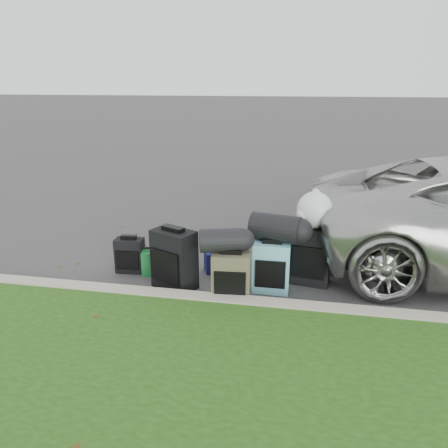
% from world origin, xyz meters
% --- Properties ---
extents(ground, '(120.00, 120.00, 0.00)m').
position_xyz_m(ground, '(0.00, 0.00, 0.00)').
color(ground, '#383535').
rests_on(ground, ground).
extents(curb, '(120.00, 0.18, 0.15)m').
position_xyz_m(curb, '(0.00, -1.00, 0.07)').
color(curb, '#9E937F').
rests_on(curb, ground).
extents(suitcase_small_black, '(0.36, 0.21, 0.43)m').
position_xyz_m(suitcase_small_black, '(-1.22, -0.25, 0.22)').
color(suitcase_small_black, black).
rests_on(suitcase_small_black, ground).
extents(suitcase_large_black_left, '(0.56, 0.47, 0.70)m').
position_xyz_m(suitcase_large_black_left, '(-0.54, -0.58, 0.35)').
color(suitcase_large_black_left, black).
rests_on(suitcase_large_black_left, ground).
extents(suitcase_olive, '(0.42, 0.28, 0.56)m').
position_xyz_m(suitcase_olive, '(0.16, -0.78, 0.28)').
color(suitcase_olive, '#413F2A').
rests_on(suitcase_olive, ground).
extents(suitcase_teal, '(0.41, 0.24, 0.58)m').
position_xyz_m(suitcase_teal, '(0.57, -0.46, 0.29)').
color(suitcase_teal, '#5596A4').
rests_on(suitcase_teal, ground).
extents(suitcase_large_black_right, '(0.50, 0.35, 0.70)m').
position_xyz_m(suitcase_large_black_right, '(1.00, -0.16, 0.35)').
color(suitcase_large_black_right, black).
rests_on(suitcase_large_black_right, ground).
extents(tote_green, '(0.30, 0.26, 0.30)m').
position_xyz_m(tote_green, '(-0.91, -0.26, 0.15)').
color(tote_green, '#17682C').
rests_on(tote_green, ground).
extents(tote_navy, '(0.31, 0.28, 0.27)m').
position_xyz_m(tote_navy, '(-0.17, -0.06, 0.13)').
color(tote_navy, '#16174D').
rests_on(tote_navy, ground).
extents(duffel_left, '(0.52, 0.37, 0.25)m').
position_xyz_m(duffel_left, '(0.05, -0.75, 0.69)').
color(duffel_left, black).
rests_on(duffel_left, suitcase_olive).
extents(duffel_right, '(0.61, 0.43, 0.31)m').
position_xyz_m(duffel_right, '(0.59, -0.38, 0.74)').
color(duffel_right, black).
rests_on(duffel_right, suitcase_teal).
extents(trash_bag, '(0.41, 0.41, 0.41)m').
position_xyz_m(trash_bag, '(1.01, -0.16, 0.90)').
color(trash_bag, silver).
rests_on(trash_bag, suitcase_large_black_right).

